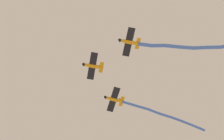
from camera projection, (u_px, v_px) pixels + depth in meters
airplane_lead at (93, 66)px, 73.87m from camera, size 5.76×6.58×1.78m
airplane_left_wing at (129, 42)px, 71.60m from camera, size 5.78×6.54×1.78m
smoke_trail_left_wing at (200, 46)px, 73.69m from camera, size 26.75×15.27×4.39m
airplane_right_wing at (114, 99)px, 77.62m from camera, size 6.03×6.26×1.78m
smoke_trail_right_wing at (165, 116)px, 79.45m from camera, size 15.92×18.21×1.42m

